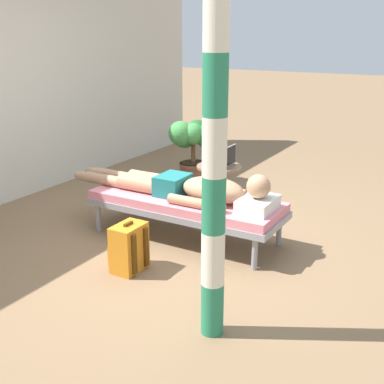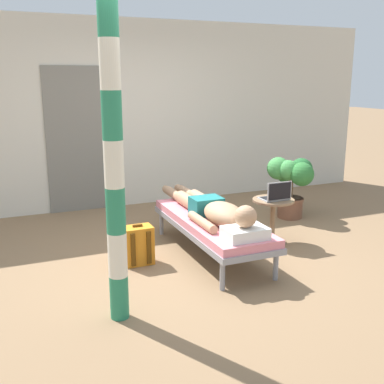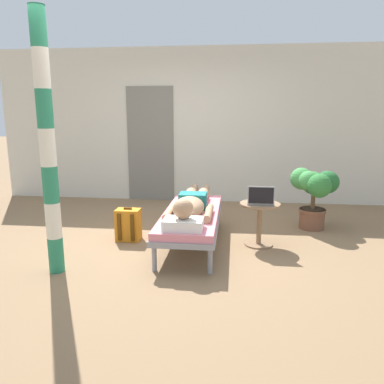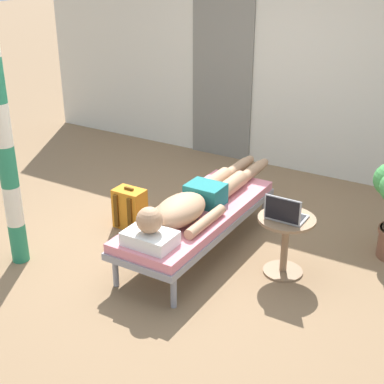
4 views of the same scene
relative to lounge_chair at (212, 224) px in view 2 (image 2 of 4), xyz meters
The scene contains 10 objects.
ground_plane 0.40m from the lounge_chair, behind, with size 40.00×40.00×0.00m, color #846647.
house_wall_back 2.63m from the lounge_chair, 90.00° to the left, with size 7.60×0.20×2.70m, color beige.
house_door_panel 2.62m from the lounge_chair, 113.74° to the left, with size 0.84×0.03×2.04m, color slate.
lounge_chair is the anchor object (origin of this frame).
person_reclining 0.18m from the lounge_chair, 90.00° to the right, with size 0.53×2.17×0.32m.
side_table 0.82m from the lounge_chair, ahead, with size 0.48×0.48×0.52m.
laptop 0.85m from the lounge_chair, ahead, with size 0.31×0.24×0.23m.
backpack 0.83m from the lounge_chair, behind, with size 0.30×0.26×0.42m.
potted_plant 1.81m from the lounge_chair, 27.76° to the left, with size 0.65×0.65×0.84m.
porch_post 1.83m from the lounge_chair, 142.83° to the right, with size 0.15×0.15×2.51m.
Camera 2 is at (-1.84, -4.31, 1.88)m, focal length 43.39 mm.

